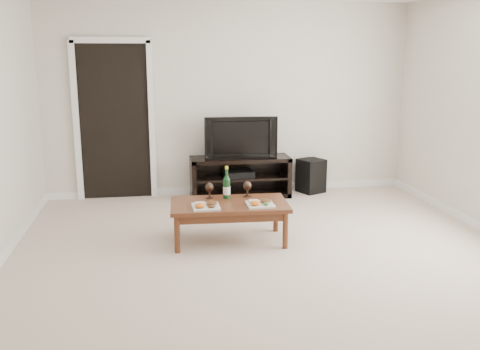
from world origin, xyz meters
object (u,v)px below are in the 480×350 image
media_console (240,177)px  subwoofer (311,176)px  television (240,137)px  coffee_table (229,222)px

media_console → subwoofer: bearing=4.5°
television → subwoofer: bearing=6.9°
media_console → television: 0.56m
television → coffee_table: bearing=-100.6°
television → subwoofer: 1.19m
television → subwoofer: size_ratio=2.06×
television → coffee_table: (-0.40, -1.75, -0.62)m
subwoofer → television: bearing=159.9°
television → subwoofer: television is taller
media_console → television: television is taller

